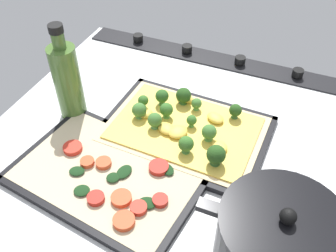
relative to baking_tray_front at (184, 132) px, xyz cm
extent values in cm
cube|color=silver|center=(3.19, 2.50, -1.87)|extent=(75.14, 72.13, 3.00)
cube|color=black|center=(3.19, -30.07, 0.03)|extent=(72.14, 7.00, 0.80)
cylinder|color=black|center=(-19.35, -30.07, 1.33)|extent=(2.80, 2.80, 1.80)
cylinder|color=black|center=(-4.32, -30.07, 1.33)|extent=(2.80, 2.80, 1.80)
cylinder|color=black|center=(10.71, -30.07, 1.33)|extent=(2.80, 2.80, 1.80)
cylinder|color=black|center=(25.73, -30.07, 1.33)|extent=(2.80, 2.80, 1.80)
cube|color=black|center=(0.00, 0.00, -0.12)|extent=(35.91, 26.04, 0.50)
cube|color=black|center=(-0.45, -11.76, 0.28)|extent=(35.01, 2.53, 1.30)
cube|color=black|center=(0.45, 11.76, 0.28)|extent=(35.01, 2.53, 1.30)
cube|color=black|center=(-16.88, 0.64, 0.28)|extent=(2.14, 24.76, 1.30)
cube|color=black|center=(16.88, -0.64, 0.28)|extent=(2.14, 24.76, 1.30)
cube|color=beige|center=(0.00, 0.00, 0.63)|extent=(33.42, 23.55, 1.00)
cube|color=#EDC64C|center=(0.00, 0.00, 1.33)|extent=(30.73, 21.22, 0.40)
cone|color=#5B9F46|center=(10.98, -2.63, 2.06)|extent=(1.31, 1.31, 1.06)
sphere|color=#386B28|center=(10.98, -2.63, 3.49)|extent=(2.38, 2.38, 2.38)
cone|color=#427635|center=(-9.06, 7.25, 2.07)|extent=(2.06, 2.06, 1.08)
sphere|color=#264C1C|center=(-9.06, 7.25, 4.02)|extent=(3.75, 3.75, 3.75)
cone|color=#4D8B3F|center=(7.52, -5.26, 2.13)|extent=(1.66, 1.66, 1.20)
sphere|color=#2D5B23|center=(7.52, -5.26, 3.87)|extent=(3.02, 3.02, 3.02)
cone|color=#68AD54|center=(-5.85, 1.54, 2.03)|extent=(1.71, 1.71, 1.00)
sphere|color=#427533|center=(-5.85, 1.54, 3.70)|extent=(3.11, 3.11, 3.11)
cone|color=#427635|center=(-8.99, -7.17, 2.05)|extent=(1.52, 1.52, 1.03)
sphere|color=#264C1C|center=(-8.99, -7.17, 3.60)|extent=(2.77, 2.77, 2.77)
cone|color=#5B9F46|center=(-1.20, -0.86, 1.99)|extent=(1.21, 1.21, 0.93)
sphere|color=#386B28|center=(-1.20, -0.86, 3.28)|extent=(2.20, 2.20, 2.20)
cone|color=#68AD54|center=(-0.31, -6.48, 1.95)|extent=(1.30, 1.30, 0.85)
sphere|color=#427533|center=(-0.31, -6.48, 3.26)|extent=(2.36, 2.36, 2.36)
cone|color=#427635|center=(3.19, -7.47, 2.00)|extent=(1.91, 1.91, 0.94)
sphere|color=#264C1C|center=(3.19, -7.47, 3.77)|extent=(3.47, 3.47, 3.47)
cone|color=#5B9F46|center=(-2.73, 6.57, 2.07)|extent=(1.71, 1.71, 1.09)
sphere|color=#386B28|center=(-2.73, 6.57, 3.78)|extent=(3.10, 3.10, 3.10)
cone|color=#5B9F46|center=(4.88, -1.54, 2.06)|extent=(1.61, 1.61, 1.06)
sphere|color=#386B28|center=(4.88, -1.54, 3.69)|extent=(2.92, 2.92, 2.92)
cone|color=#68AD54|center=(5.85, 2.25, 2.05)|extent=(1.68, 1.68, 1.04)
sphere|color=#427533|center=(5.85, 2.25, 3.72)|extent=(3.06, 3.06, 3.06)
cone|color=#68AD54|center=(10.34, 0.76, 1.95)|extent=(1.75, 1.75, 0.85)
sphere|color=#427533|center=(10.34, 0.76, 3.57)|extent=(3.19, 3.19, 3.19)
ellipsoid|color=#EDC64C|center=(-5.36, -4.72, 2.14)|extent=(4.98, 4.55, 1.42)
ellipsoid|color=#EDC64C|center=(0.62, 2.65, 2.16)|extent=(5.52, 5.64, 1.48)
ellipsoid|color=#EDC64C|center=(-8.65, 3.20, 2.06)|extent=(4.61, 4.47, 1.23)
ellipsoid|color=#EDC64C|center=(2.72, 2.28, 2.16)|extent=(5.14, 4.68, 1.46)
ellipsoid|color=#EDC64C|center=(3.48, -8.64, 2.13)|extent=(4.61, 3.80, 1.40)
ellipsoid|color=#EDC64C|center=(9.17, -0.25, 2.00)|extent=(3.35, 3.80, 1.10)
cube|color=black|center=(9.38, 16.93, -0.12)|extent=(38.51, 28.90, 0.50)
cube|color=black|center=(7.78, 5.55, 0.28)|extent=(35.32, 6.12, 1.30)
cube|color=black|center=(10.98, 28.32, 0.28)|extent=(35.32, 6.12, 1.30)
cube|color=black|center=(-7.60, 19.32, 0.28)|extent=(4.55, 24.13, 1.30)
cube|color=black|center=(26.36, 14.55, 0.28)|extent=(4.55, 24.13, 1.30)
cube|color=#C5B48F|center=(9.38, 16.93, 0.58)|extent=(35.80, 26.18, 0.90)
cylinder|color=red|center=(0.15, 22.27, 1.53)|extent=(3.03, 3.03, 1.00)
cylinder|color=#D14723|center=(14.03, 16.58, 1.53)|extent=(2.76, 2.76, 1.00)
cylinder|color=#D14723|center=(10.99, 15.55, 1.53)|extent=(3.06, 3.06, 1.00)
cylinder|color=#D14723|center=(1.32, 25.56, 1.53)|extent=(3.85, 3.85, 1.00)
cylinder|color=#B22319|center=(0.63, 12.42, 1.53)|extent=(3.89, 3.89, 1.00)
cylinder|color=#B22319|center=(-2.70, 19.37, 1.53)|extent=(2.88, 2.88, 1.00)
cylinder|color=#D14723|center=(3.90, 21.61, 1.53)|extent=(3.77, 3.77, 1.00)
cylinder|color=red|center=(18.77, 14.44, 1.53)|extent=(3.83, 3.83, 1.00)
cylinder|color=#B22319|center=(8.11, 23.36, 1.53)|extent=(3.17, 3.17, 1.00)
ellipsoid|color=#193819|center=(6.33, 15.91, 1.43)|extent=(2.96, 3.96, 0.60)
ellipsoid|color=#193819|center=(7.59, 17.97, 1.43)|extent=(3.30, 3.34, 0.60)
ellipsoid|color=#193819|center=(-0.99, 12.16, 1.43)|extent=(4.08, 3.84, 0.60)
ellipsoid|color=#193819|center=(14.74, 19.24, 1.43)|extent=(3.59, 3.24, 0.60)
ellipsoid|color=#193819|center=(11.39, 22.83, 1.43)|extent=(3.74, 3.57, 0.60)
ellipsoid|color=#193819|center=(-0.77, 20.68, 1.43)|extent=(3.84, 3.28, 0.60)
cylinder|color=black|center=(-23.25, 22.31, 5.17)|extent=(18.63, 18.63, 11.08)
cylinder|color=black|center=(-23.25, 22.31, 11.11)|extent=(19.00, 19.00, 0.80)
sphere|color=black|center=(-23.25, 22.31, 12.71)|extent=(2.40, 2.40, 2.40)
cube|color=black|center=(-12.13, 22.31, 8.71)|extent=(3.60, 2.00, 1.20)
cylinder|color=#476B2D|center=(25.77, 3.44, 8.26)|extent=(5.86, 5.86, 17.27)
cylinder|color=#476B2D|center=(25.77, 3.44, 18.65)|extent=(2.64, 2.64, 3.50)
cylinder|color=black|center=(25.77, 3.44, 21.20)|extent=(2.93, 2.93, 1.60)
camera|label=1|loc=(-19.20, 55.35, 57.02)|focal=40.28mm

